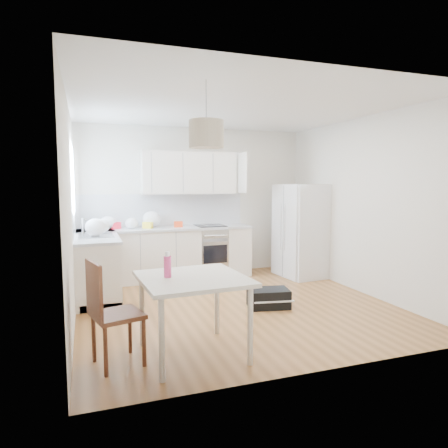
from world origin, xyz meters
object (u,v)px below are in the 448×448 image
Objects in this scene: dining_table at (193,286)px; gym_bag at (268,298)px; refrigerator at (302,231)px; dining_chair at (118,312)px.

dining_table is 1.86m from gym_bag.
gym_bag is (-1.36, -1.47, -0.71)m from refrigerator.
refrigerator is 3.76m from dining_table.
dining_chair is at bearing -147.81° from refrigerator.
refrigerator is at bearing 58.04° from gym_bag.
dining_chair reaches higher than gym_bag.
dining_table is at bearing -16.87° from dining_chair.
dining_chair is (-0.72, 0.03, -0.20)m from dining_table.
refrigerator reaches higher than gym_bag.
gym_bag is at bearing -137.30° from refrigerator.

